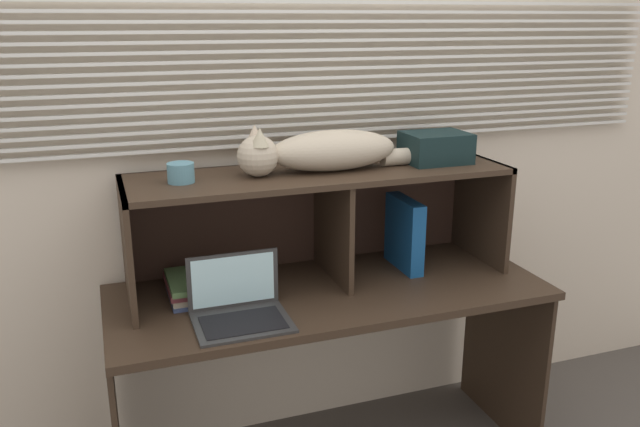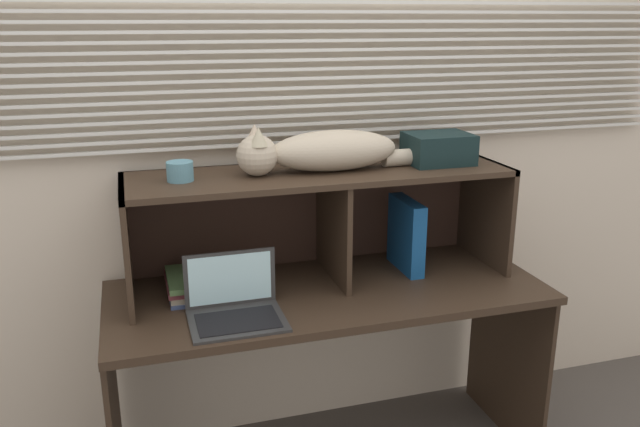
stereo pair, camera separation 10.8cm
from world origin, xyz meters
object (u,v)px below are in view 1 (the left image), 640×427
object	(u,v)px
laptop	(239,308)
book_stack	(192,286)
cat	(324,151)
binder_upright	(404,234)
storage_box	(436,147)
small_basket	(181,173)

from	to	relation	value
laptop	book_stack	distance (m)	0.27
cat	book_stack	world-z (taller)	cat
cat	book_stack	xyz separation A→B (m)	(-0.51, 0.00, -0.46)
laptop	binder_upright	bearing A→B (deg)	18.37
laptop	storage_box	xyz separation A→B (m)	(0.85, 0.24, 0.44)
laptop	book_stack	xyz separation A→B (m)	(-0.12, 0.24, -0.00)
binder_upright	small_basket	distance (m)	0.92
cat	binder_upright	bearing A→B (deg)	0.00
cat	binder_upright	distance (m)	0.49
laptop	binder_upright	size ratio (longest dim) A/B	1.10
small_basket	storage_box	distance (m)	0.98
book_stack	laptop	bearing A→B (deg)	-63.86
cat	small_basket	world-z (taller)	cat
cat	laptop	size ratio (longest dim) A/B	2.67
cat	binder_upright	world-z (taller)	cat
laptop	small_basket	world-z (taller)	small_basket
small_basket	storage_box	bearing A→B (deg)	0.00
cat	storage_box	bearing A→B (deg)	0.00
cat	binder_upright	size ratio (longest dim) A/B	2.95
binder_upright	small_basket	size ratio (longest dim) A/B	3.10
book_stack	cat	bearing A→B (deg)	-0.12
book_stack	storage_box	size ratio (longest dim) A/B	1.08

